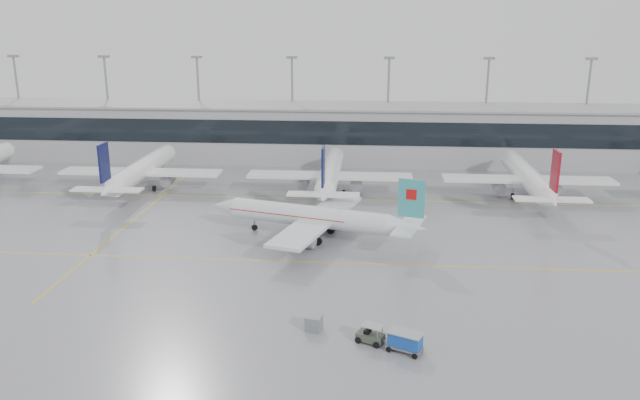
# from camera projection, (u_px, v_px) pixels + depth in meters

# --- Properties ---
(ground) EXTENTS (320.00, 320.00, 0.00)m
(ground) POSITION_uv_depth(u_px,v_px,m) (312.00, 262.00, 81.35)
(ground) COLOR gray
(ground) RESTS_ON ground
(taxi_line_main) EXTENTS (120.00, 0.25, 0.01)m
(taxi_line_main) POSITION_uv_depth(u_px,v_px,m) (312.00, 262.00, 81.35)
(taxi_line_main) COLOR gold
(taxi_line_main) RESTS_ON ground
(taxi_line_north) EXTENTS (120.00, 0.25, 0.01)m
(taxi_line_north) POSITION_uv_depth(u_px,v_px,m) (328.00, 199.00, 110.07)
(taxi_line_north) COLOR gold
(taxi_line_north) RESTS_ON ground
(taxi_line_cross) EXTENTS (0.25, 60.00, 0.01)m
(taxi_line_cross) POSITION_uv_depth(u_px,v_px,m) (132.00, 221.00, 98.06)
(taxi_line_cross) COLOR gold
(taxi_line_cross) RESTS_ON ground
(terminal) EXTENTS (180.00, 15.00, 12.00)m
(terminal) POSITION_uv_depth(u_px,v_px,m) (338.00, 134.00, 139.05)
(terminal) COLOR #98989C
(terminal) RESTS_ON ground
(terminal_glass) EXTENTS (180.00, 0.20, 5.00)m
(terminal_glass) POSITION_uv_depth(u_px,v_px,m) (336.00, 133.00, 131.40)
(terminal_glass) COLOR black
(terminal_glass) RESTS_ON ground
(terminal_roof) EXTENTS (182.00, 16.00, 0.40)m
(terminal_roof) POSITION_uv_depth(u_px,v_px,m) (339.00, 106.00, 137.33)
(terminal_roof) COLOR gray
(terminal_roof) RESTS_ON ground
(light_masts) EXTENTS (156.40, 1.00, 22.60)m
(light_masts) POSITION_uv_depth(u_px,v_px,m) (340.00, 98.00, 142.75)
(light_masts) COLOR gray
(light_masts) RESTS_ON ground
(air_canada_jet) EXTENTS (32.63, 25.83, 10.06)m
(air_canada_jet) POSITION_uv_depth(u_px,v_px,m) (317.00, 218.00, 89.35)
(air_canada_jet) COLOR silver
(air_canada_jet) RESTS_ON ground
(parked_jet_b) EXTENTS (29.64, 36.96, 11.72)m
(parked_jet_b) POSITION_uv_depth(u_px,v_px,m) (141.00, 170.00, 115.32)
(parked_jet_b) COLOR white
(parked_jet_b) RESTS_ON ground
(parked_jet_c) EXTENTS (29.64, 36.96, 11.72)m
(parked_jet_c) POSITION_uv_depth(u_px,v_px,m) (330.00, 174.00, 112.58)
(parked_jet_c) COLOR white
(parked_jet_c) RESTS_ON ground
(parked_jet_d) EXTENTS (29.64, 36.96, 11.72)m
(parked_jet_d) POSITION_uv_depth(u_px,v_px,m) (528.00, 178.00, 109.83)
(parked_jet_d) COLOR white
(parked_jet_d) RESTS_ON ground
(baggage_tug) EXTENTS (3.93, 2.57, 1.91)m
(baggage_tug) POSITION_uv_depth(u_px,v_px,m) (370.00, 336.00, 60.89)
(baggage_tug) COLOR #3C4335
(baggage_tug) RESTS_ON ground
(baggage_cart) EXTENTS (3.71, 2.98, 2.02)m
(baggage_cart) POSITION_uv_depth(u_px,v_px,m) (405.00, 340.00, 59.07)
(baggage_cart) COLOR gray
(baggage_cart) RESTS_ON ground
(gse_unit) EXTENTS (1.85, 1.77, 1.56)m
(gse_unit) POSITION_uv_depth(u_px,v_px,m) (314.00, 323.00, 63.31)
(gse_unit) COLOR slate
(gse_unit) RESTS_ON ground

